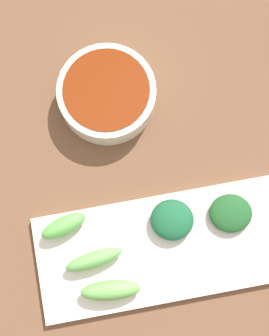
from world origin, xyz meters
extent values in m
cube|color=brown|center=(0.00, 0.00, 0.01)|extent=(2.10, 2.10, 0.02)
cylinder|color=silver|center=(-0.15, -0.03, 0.04)|extent=(0.15, 0.15, 0.04)
cylinder|color=maroon|center=(-0.15, -0.03, 0.05)|extent=(0.13, 0.13, 0.03)
cube|color=silver|center=(0.09, 0.01, 0.03)|extent=(0.16, 0.37, 0.01)
ellipsoid|color=#70BB59|center=(0.14, -0.08, 0.05)|extent=(0.04, 0.09, 0.03)
ellipsoid|color=#6BB159|center=(0.09, -0.10, 0.05)|extent=(0.03, 0.09, 0.03)
ellipsoid|color=#1E5325|center=(0.06, 0.11, 0.04)|extent=(0.07, 0.07, 0.02)
ellipsoid|color=#1A5A35|center=(0.05, 0.03, 0.05)|extent=(0.07, 0.08, 0.03)
ellipsoid|color=#61BA52|center=(0.03, -0.13, 0.05)|extent=(0.04, 0.07, 0.03)
camera|label=1|loc=(0.11, -0.04, 0.79)|focal=54.86mm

